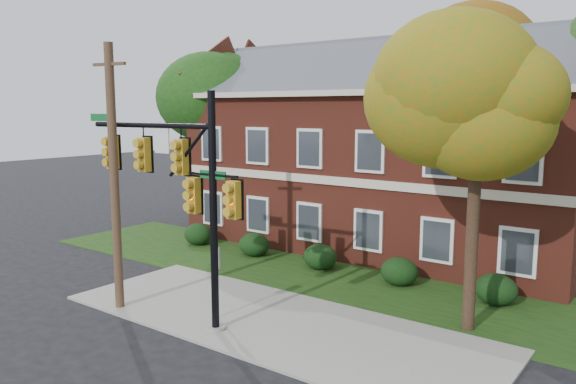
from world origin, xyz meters
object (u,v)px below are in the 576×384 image
Objects in this scene: hedge_far_left at (198,234)px; tree_left_rear at (215,105)px; tree_near_right at (485,102)px; utility_pole at (114,178)px; hedge_far_right at (496,290)px; tree_far_rear at (471,66)px; hedge_center at (320,257)px; sign_post at (217,271)px; hedge_right at (399,272)px; apartment_building at (383,141)px; traffic_signal at (181,182)px; hedge_left at (254,245)px.

tree_left_rear reaches higher than hedge_far_left.
tree_near_right is 1.01× the size of utility_pole.
tree_near_right is at bearing -85.48° from hedge_far_right.
hedge_far_right is at bearing -66.63° from tree_far_rear.
hedge_center is 6.63m from sign_post.
utility_pole is at bearing -59.50° from tree_left_rear.
hedge_right is at bearing 0.00° from hedge_far_left.
hedge_far_left is at bearing 180.00° from hedge_right.
apartment_building reaches higher than traffic_signal.
hedge_far_left is 7.00m from hedge_center.
tree_near_right reaches higher than hedge_center.
traffic_signal is (-1.49, -20.38, -4.51)m from tree_far_rear.
hedge_right is 0.20× the size of traffic_signal.
tree_left_rear is 13.94m from utility_pole.
utility_pole is at bearing -141.72° from hedge_far_right.
hedge_far_left and hedge_left have the same top height.
hedge_left is at bearing 180.00° from hedge_far_right.
hedge_center is 7.00m from hedge_far_right.
traffic_signal is at bearing -94.18° from tree_far_rear.
hedge_far_right is (14.00, 0.00, 0.00)m from hedge_far_left.
tree_left_rear reaches higher than hedge_left.
apartment_building is 12.27m from sign_post.
hedge_far_right is 9.27m from sign_post.
tree_far_rear is (4.84, 13.09, 8.32)m from hedge_left.
tree_near_right is 18.33m from tree_left_rear.
hedge_far_right is at bearing 0.00° from hedge_left.
tree_far_rear is 20.93m from traffic_signal.
hedge_far_right is at bearing 30.36° from utility_pole.
utility_pole reaches higher than traffic_signal.
hedge_far_right is 18.30m from tree_left_rear.
tree_far_rear is at bearing 110.27° from tree_near_right.
tree_left_rear is 14.40m from tree_far_rear.
apartment_building reaches higher than hedge_right.
apartment_building reaches higher than hedge_far_right.
hedge_far_right is 0.16× the size of tree_left_rear.
hedge_far_left and hedge_right have the same top height.
apartment_building is 2.69× the size of traffic_signal.
utility_pole is (-2.61, -0.41, -0.02)m from traffic_signal.
tree_near_right is at bearing 18.07° from utility_pole.
hedge_center is 1.00× the size of hedge_right.
apartment_building is 6.89m from hedge_center.
tree_left_rear reaches higher than hedge_center.
hedge_far_left is 0.16× the size of tree_near_right.
tree_far_rear reaches higher than tree_left_rear.
hedge_far_left is at bearing 180.00° from hedge_center.
hedge_far_right is at bearing 94.52° from tree_near_right.
hedge_right is 0.61× the size of sign_post.
traffic_signal is 2.93m from sign_post.
utility_pole reaches higher than hedge_center.
hedge_left is at bearing -33.59° from tree_left_rear.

